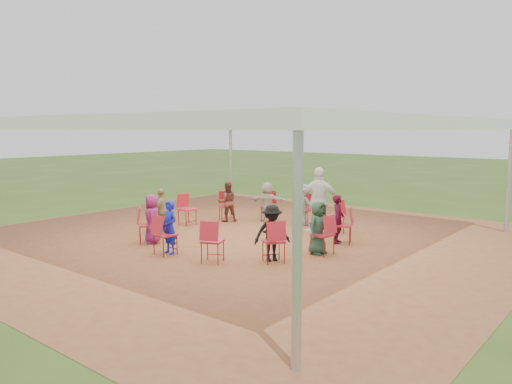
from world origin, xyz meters
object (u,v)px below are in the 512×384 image
Objects in this scene: chair_1 at (343,225)px; person_seated_1 at (338,219)px; person_seated_8 at (272,233)px; person_seated_5 at (162,211)px; chair_3 at (307,210)px; chair_8 at (147,225)px; chair_7 at (158,216)px; chair_10 at (213,241)px; standing_person at (319,201)px; person_seated_3 at (267,202)px; chair_4 at (268,206)px; chair_5 at (226,206)px; chair_6 at (187,210)px; person_seated_4 at (227,202)px; chair_11 at (274,241)px; person_seated_2 at (304,205)px; chair_0 at (323,235)px; cable_coil at (269,232)px; laptop at (312,228)px; person_seated_0 at (318,227)px; person_seated_6 at (152,219)px; person_seated_7 at (170,227)px; chair_9 at (165,235)px; chair_2 at (335,216)px.

person_seated_1 reaches higher than chair_1.
person_seated_5 is at bearing 120.00° from person_seated_8.
chair_8 is (-1.70, -4.42, 0.00)m from chair_3.
chair_7 is 3.47m from chair_10.
person_seated_3 is at bearing -44.93° from standing_person.
chair_5 is (-0.99, -0.80, 0.00)m from chair_4.
chair_7 is at bearing 15.00° from chair_6.
chair_6 is 0.75× the size of person_seated_4.
person_seated_1 is 2.33m from person_seated_8.
chair_5 is at bearing 90.00° from chair_11.
chair_5 and chair_10 have the same top height.
chair_0 is at bearing 136.44° from person_seated_2.
chair_3 is 1.00× the size of chair_8.
cable_coil is 1.41× the size of laptop.
chair_4 is at bearing 59.17° from person_seated_0.
person_seated_0 is 4.51m from person_seated_4.
chair_7 is 0.51× the size of standing_person.
chair_1 is at bearing 2.00° from laptop.
person_seated_7 is (1.13, -0.43, 0.00)m from person_seated_6.
chair_6 is at bearing 30.00° from chair_4.
person_seated_6 is at bearing 75.00° from person_seated_2.
person_seated_7 is at bearing 120.00° from person_seated_1.
chair_5 is 2.40m from person_seated_2.
chair_7 is 1.00× the size of chair_9.
person_seated_5 reaches higher than cable_coil.
chair_2 is at bearing 60.00° from chair_10.
person_seated_7 reaches higher than chair_1.
person_seated_7 is (-0.49, -4.64, 0.00)m from person_seated_2.
chair_5 is 0.75× the size of person_seated_7.
chair_1 is 3.47m from chair_4.
chair_4 is 4.74m from chair_11.
chair_0 is 4.25m from chair_8.
chair_10 is 1.98× the size of cable_coil.
chair_9 is at bearing 40.13° from standing_person.
person_seated_8 is 2.63× the size of cable_coil.
chair_4 is at bearing 165.00° from chair_5.
chair_2 is 3.39m from person_seated_8.
chair_8 is 3.39m from person_seated_4.
cable_coil is (-0.16, -1.44, -0.58)m from person_seated_2.
person_seated_3 is at bearing 15.00° from person_seated_2.
person_seated_0 reaches higher than chair_0.
person_seated_3 is (-3.39, 2.39, 0.15)m from chair_0.
chair_4 is 1.00× the size of chair_11.
person_seated_2 is 2.63× the size of cable_coil.
chair_8 is 2.45m from chair_10.
person_seated_7 reaches higher than chair_3.
person_seated_4 is 1.00× the size of person_seated_6.
person_seated_5 is 2.63× the size of cable_coil.
cable_coil is (1.97, -0.50, -0.58)m from person_seated_4.
chair_6 is at bearing 60.00° from chair_2.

